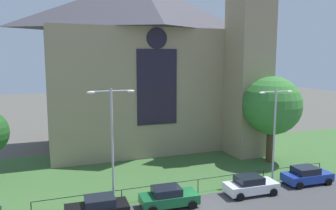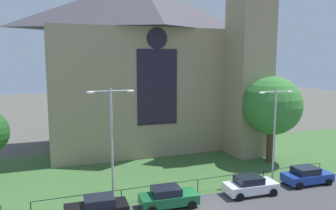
{
  "view_description": "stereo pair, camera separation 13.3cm",
  "coord_description": "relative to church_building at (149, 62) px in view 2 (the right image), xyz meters",
  "views": [
    {
      "loc": [
        -10.33,
        -20.97,
        10.72
      ],
      "look_at": [
        0.36,
        8.0,
        6.45
      ],
      "focal_mm": 36.04,
      "sensor_mm": 36.0,
      "label": 1
    },
    {
      "loc": [
        -10.21,
        -21.02,
        10.72
      ],
      "look_at": [
        0.36,
        8.0,
        6.45
      ],
      "focal_mm": 36.04,
      "sensor_mm": 36.0,
      "label": 2
    }
  ],
  "objects": [
    {
      "name": "church_building",
      "position": [
        0.0,
        0.0,
        0.0
      ],
      "size": [
        23.2,
        16.2,
        26.0
      ],
      "color": "tan",
      "rests_on": "ground"
    },
    {
      "name": "ground",
      "position": [
        -1.68,
        -8.25,
        -10.27
      ],
      "size": [
        160.0,
        160.0,
        0.0
      ],
      "primitive_type": "plane",
      "color": "#56544C"
    },
    {
      "name": "parked_car_black",
      "position": [
        -9.02,
        -17.43,
        -9.53
      ],
      "size": [
        4.27,
        2.16,
        1.51
      ],
      "rotation": [
        0.0,
        0.0,
        3.1
      ],
      "color": "black",
      "rests_on": "ground"
    },
    {
      "name": "parked_car_white",
      "position": [
        2.99,
        -17.48,
        -9.53
      ],
      "size": [
        4.27,
        2.17,
        1.51
      ],
      "rotation": [
        0.0,
        0.0,
        -0.04
      ],
      "color": "silver",
      "rests_on": "ground"
    },
    {
      "name": "parked_car_green",
      "position": [
        -3.9,
        -17.37,
        -9.53
      ],
      "size": [
        4.28,
        2.19,
        1.51
      ],
      "rotation": [
        0.0,
        0.0,
        -0.05
      ],
      "color": "#196033",
      "rests_on": "ground"
    },
    {
      "name": "iron_railing",
      "position": [
        -0.77,
        -15.75,
        -9.32
      ],
      "size": [
        24.98,
        0.07,
        1.13
      ],
      "color": "black",
      "rests_on": "ground"
    },
    {
      "name": "grass_verge",
      "position": [
        -1.68,
        -10.25,
        -10.27
      ],
      "size": [
        120.0,
        20.0,
        0.01
      ],
      "primitive_type": "cube",
      "color": "#3D6633",
      "rests_on": "ground"
    },
    {
      "name": "streetlamp_near",
      "position": [
        -7.62,
        -15.85,
        -4.8
      ],
      "size": [
        3.37,
        0.26,
        8.66
      ],
      "color": "#B2B2B7",
      "rests_on": "ground"
    },
    {
      "name": "parked_car_blue",
      "position": [
        8.84,
        -17.21,
        -9.53
      ],
      "size": [
        4.28,
        2.19,
        1.51
      ],
      "rotation": [
        0.0,
        0.0,
        -0.05
      ],
      "color": "#1E3899",
      "rests_on": "ground"
    },
    {
      "name": "streetlamp_far",
      "position": [
        6.34,
        -15.85,
        -5.08
      ],
      "size": [
        3.37,
        0.26,
        8.15
      ],
      "color": "#B2B2B7",
      "rests_on": "ground"
    },
    {
      "name": "tree_right_near",
      "position": [
        9.86,
        -10.83,
        -4.39
      ],
      "size": [
        6.0,
        6.0,
        8.94
      ],
      "color": "#4C3823",
      "rests_on": "ground"
    }
  ]
}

